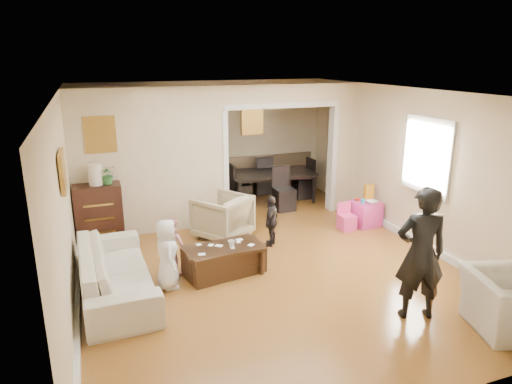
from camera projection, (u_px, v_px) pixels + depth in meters
name	position (u px, v px, depth m)	size (l,w,h in m)	color
floor	(260.00, 258.00, 7.33)	(7.00, 7.00, 0.00)	#A5662A
partition_left	(152.00, 162.00, 8.13)	(2.75, 0.18, 2.60)	beige
partition_right	(343.00, 148.00, 9.41)	(0.55, 0.18, 2.60)	beige
partition_header	(282.00, 93.00, 8.63)	(2.22, 0.18, 0.35)	beige
window_pane	(427.00, 156.00, 7.44)	(0.03, 0.95, 1.10)	white
framed_art_partition	(100.00, 135.00, 7.62)	(0.45, 0.03, 0.55)	brown
framed_art_sofa_wall	(62.00, 171.00, 5.39)	(0.03, 0.55, 0.40)	brown
framed_art_alcove	(252.00, 121.00, 10.32)	(0.45, 0.03, 0.55)	brown
sofa	(116.00, 271.00, 6.16)	(2.26, 0.89, 0.66)	beige
armchair_back	(222.00, 217.00, 8.08)	(0.83, 0.85, 0.77)	#C0B285
dresser	(99.00, 215.00, 7.77)	(0.76, 0.43, 1.05)	black
table_lamp	(95.00, 174.00, 7.57)	(0.22, 0.22, 0.36)	beige
potted_plant	(108.00, 175.00, 7.64)	(0.29, 0.25, 0.32)	#357333
coffee_table	(224.00, 260.00, 6.78)	(1.14, 0.57, 0.43)	#361E11
coffee_cup	(231.00, 244.00, 6.69)	(0.10, 0.10, 0.10)	beige
play_table	(365.00, 213.00, 8.74)	(0.48, 0.48, 0.46)	#DA399B
cereal_box	(369.00, 192.00, 8.77)	(0.20, 0.07, 0.30)	yellow
cyan_cup	(363.00, 201.00, 8.59)	(0.08, 0.08, 0.08)	#24A3B4
toy_block	(357.00, 199.00, 8.74)	(0.08, 0.06, 0.05)	red
play_bowl	(372.00, 202.00, 8.58)	(0.20, 0.20, 0.05)	white
dining_table	(272.00, 187.00, 10.18)	(1.85, 1.03, 0.65)	black
adult_person	(421.00, 254.00, 5.48)	(0.61, 0.40, 1.67)	black
child_kneel_a	(167.00, 254.00, 6.28)	(0.49, 0.32, 1.00)	white
child_kneel_b	(172.00, 245.00, 6.76)	(0.42, 0.33, 0.86)	#D3838A
child_toddler	(271.00, 221.00, 7.74)	(0.51, 0.21, 0.88)	black
craft_papers	(224.00, 245.00, 6.75)	(0.88, 0.45, 0.00)	white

